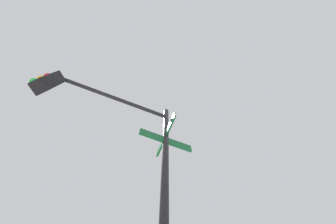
% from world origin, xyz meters
% --- Properties ---
extents(traffic_signal_near, '(2.46, 2.54, 6.29)m').
position_xyz_m(traffic_signal_near, '(-6.31, -6.00, 4.45)').
color(traffic_signal_near, black).
rests_on(traffic_signal_near, ground_plane).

